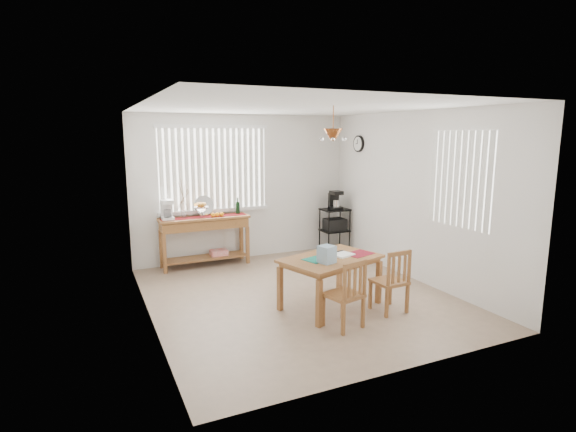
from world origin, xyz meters
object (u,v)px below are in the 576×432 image
dining_table (331,263)px  chair_left (346,295)px  sideboard (205,229)px  wire_cart (335,226)px  cart_items (335,200)px  chair_right (391,281)px

dining_table → chair_left: size_ratio=1.73×
sideboard → wire_cart: sideboard is taller
sideboard → wire_cart: bearing=-3.0°
cart_items → chair_left: cart_items is taller
wire_cart → dining_table: size_ratio=0.59×
cart_items → dining_table: size_ratio=0.24×
chair_left → cart_items: bearing=61.8°
chair_right → cart_items: bearing=73.3°
dining_table → wire_cart: bearing=58.5°
dining_table → chair_left: chair_left is taller
wire_cart → dining_table: 2.84m
dining_table → chair_left: (-0.17, -0.66, -0.19)m
sideboard → wire_cart: size_ratio=1.80×
cart_items → chair_right: 3.09m
wire_cart → dining_table: bearing=-121.5°
cart_items → dining_table: bearing=-121.4°
chair_right → wire_cart: bearing=73.3°
wire_cart → cart_items: 0.50m
sideboard → chair_right: bearing=-61.7°
dining_table → chair_right: size_ratio=1.73×
dining_table → chair_right: chair_right is taller
chair_left → chair_right: 0.80m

